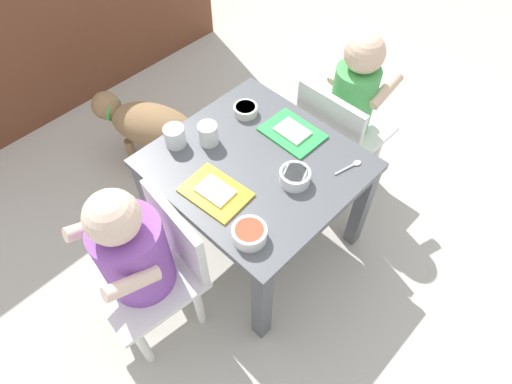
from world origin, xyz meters
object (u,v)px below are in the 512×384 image
Objects in this scene: dining_table at (256,177)px; cereal_bowl_left_side at (249,233)px; food_tray_left at (215,192)px; veggie_bowl_far at (295,176)px; dog at (149,125)px; food_tray_right at (292,132)px; seated_child_left at (137,253)px; seated_child_right at (351,102)px; veggie_bowl_near at (245,110)px; water_cup_left at (208,135)px; water_cup_right at (175,137)px; spoon_by_left_tray at (351,166)px.

dining_table is 0.28m from cereal_bowl_left_side.
veggie_bowl_far is (0.19, -0.13, 0.02)m from food_tray_left.
dog is 0.64m from food_tray_right.
seated_child_left is 1.00× the size of seated_child_right.
seated_child_left is 1.46× the size of dog.
dog is at bearing 108.18° from food_tray_right.
food_tray_left is at bearing 77.95° from cereal_bowl_left_side.
dining_table is 3.11× the size of food_tray_right.
food_tray_right is at bearing -77.92° from veggie_bowl_near.
food_tray_left is 0.34m from veggie_bowl_near.
water_cup_left is 0.77× the size of veggie_bowl_far.
food_tray_left reaches higher than dog.
food_tray_right is at bearing 0.00° from food_tray_left.
seated_child_right is 0.52m from water_cup_left.
cereal_bowl_left_side reaches higher than food_tray_left.
water_cup_right is (0.32, 0.22, 0.04)m from seated_child_left.
dog is 0.84m from spoon_by_left_tray.
veggie_bowl_far reaches higher than veggie_bowl_near.
dining_table reaches higher than dog.
food_tray_left reaches higher than dining_table.
water_cup_right reaches higher than dog.
food_tray_left is at bearing -2.12° from seated_child_left.
seated_child_left is at bearing 179.05° from food_tray_right.
water_cup_right is 0.72× the size of veggie_bowl_far.
seated_child_right reaches higher than food_tray_right.
spoon_by_left_tray is (0.16, -0.08, -0.02)m from veggie_bowl_far.
dining_table is 5.90× the size of spoon_by_left_tray.
seated_child_right is 0.62m from water_cup_right.
spoon_by_left_tray is at bearing -28.17° from veggie_bowl_far.
spoon_by_left_tray is at bearing -20.27° from seated_child_left.
cereal_bowl_left_side reaches higher than dining_table.
food_tray_right reaches higher than dog.
veggie_bowl_far is (-0.41, -0.10, 0.04)m from seated_child_right.
veggie_bowl_far is (0.14, -0.36, -0.01)m from water_cup_right.
seated_child_left is 0.27m from food_tray_left.
dog is at bearing 93.69° from veggie_bowl_far.
seated_child_right is 8.38× the size of veggie_bowl_near.
veggie_bowl_near is at bearing 46.25° from cereal_bowl_left_side.
food_tray_left is (-0.17, 0.00, 0.08)m from dining_table.
dining_table is 6.25× the size of cereal_bowl_left_side.
seated_child_left reaches higher than water_cup_left.
water_cup_right is (0.05, 0.23, 0.02)m from food_tray_left.
water_cup_right reaches higher than spoon_by_left_tray.
veggie_bowl_far is (-0.14, -0.13, 0.02)m from food_tray_right.
cereal_bowl_left_side is (-0.08, -0.41, -0.01)m from water_cup_right.
dining_table is 0.28m from water_cup_right.
seated_child_right is 10.17× the size of water_cup_right.
cereal_bowl_left_side is at bearing -101.71° from water_cup_right.
food_tray_left is 2.48× the size of veggie_bowl_near.
water_cup_right reaches higher than food_tray_left.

